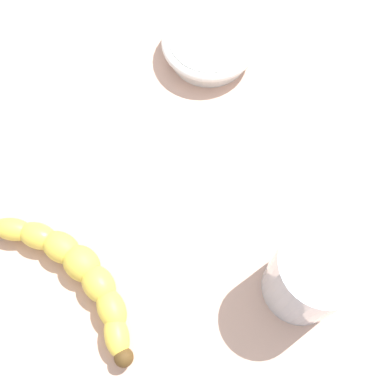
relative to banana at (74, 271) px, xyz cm
name	(u,v)px	position (x,y,z in cm)	size (l,w,h in cm)	color
wooden_tabletop	(185,187)	(-7.62, -15.88, -3.47)	(120.00, 120.00, 3.00)	#D7AB95
banana	(74,271)	(0.00, 0.00, 0.00)	(22.96, 11.92, 3.94)	yellow
smoothie_glass	(310,277)	(-25.25, -7.95, 3.54)	(8.98, 8.98, 11.54)	silver
ceramic_bowl	(209,45)	(-3.57, -36.24, 0.21)	(13.72, 13.72, 3.59)	white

